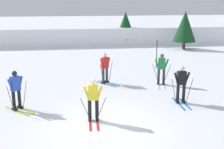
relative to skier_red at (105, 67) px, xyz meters
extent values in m
plane|color=white|center=(-0.58, -5.55, -0.92)|extent=(120.00, 120.00, 0.00)
cube|color=white|center=(-0.58, 15.23, -0.07)|extent=(80.00, 6.09, 1.69)
cube|color=#237AC6|center=(0.20, -0.02, -0.91)|extent=(1.10, 1.28, 0.02)
cube|color=#237AC6|center=(-0.02, -0.20, -0.91)|extent=(1.10, 1.28, 0.02)
cube|color=black|center=(0.10, 0.10, -0.85)|extent=(0.26, 0.28, 0.10)
cube|color=black|center=(-0.11, -0.08, -0.85)|extent=(0.26, 0.28, 0.10)
cylinder|color=#38333D|center=(0.10, 0.10, -0.37)|extent=(0.14, 0.14, 0.85)
cylinder|color=#38333D|center=(-0.11, -0.08, -0.37)|extent=(0.14, 0.14, 0.85)
cube|color=red|center=(-0.01, 0.01, 0.25)|extent=(0.45, 0.43, 0.60)
cylinder|color=red|center=(0.20, 0.15, 0.24)|extent=(0.25, 0.23, 0.55)
cylinder|color=red|center=(-0.19, -0.17, 0.24)|extent=(0.25, 0.23, 0.55)
sphere|color=silver|center=(-0.01, 0.01, 0.68)|extent=(0.22, 0.22, 0.22)
cylinder|color=#38383D|center=(0.32, 0.15, -0.32)|extent=(0.27, 0.23, 1.20)
cylinder|color=#38383D|center=(-0.20, -0.29, -0.32)|extent=(0.27, 0.23, 1.20)
cube|color=gold|center=(-3.93, -3.45, -0.91)|extent=(1.22, 1.17, 0.02)
cube|color=gold|center=(-4.13, -3.65, -0.91)|extent=(1.22, 1.17, 0.02)
cube|color=black|center=(-4.04, -3.35, -0.85)|extent=(0.27, 0.27, 0.10)
cube|color=black|center=(-4.24, -3.55, -0.85)|extent=(0.27, 0.27, 0.10)
cylinder|color=black|center=(-4.04, -3.35, -0.37)|extent=(0.14, 0.14, 0.85)
cylinder|color=black|center=(-4.24, -3.55, -0.37)|extent=(0.14, 0.14, 0.85)
cube|color=#284CB7|center=(-4.14, -3.45, 0.25)|extent=(0.44, 0.44, 0.60)
cylinder|color=#284CB7|center=(-3.95, -3.28, 0.24)|extent=(0.24, 0.25, 0.55)
cylinder|color=#284CB7|center=(-4.30, -3.64, 0.24)|extent=(0.24, 0.25, 0.55)
sphere|color=black|center=(-4.14, -3.45, 0.68)|extent=(0.22, 0.22, 0.22)
cylinder|color=#38383D|center=(-3.82, -3.26, -0.33)|extent=(0.22, 0.23, 1.18)
cylinder|color=#38383D|center=(-4.31, -3.77, -0.33)|extent=(0.22, 0.23, 1.18)
cube|color=silver|center=(3.11, -0.76, -0.91)|extent=(0.44, 1.58, 0.02)
cube|color=silver|center=(2.84, -0.70, -0.91)|extent=(0.44, 1.58, 0.02)
cube|color=black|center=(3.14, -0.62, -0.85)|extent=(0.17, 0.28, 0.10)
cube|color=black|center=(2.87, -0.56, -0.85)|extent=(0.17, 0.28, 0.10)
cylinder|color=#38333D|center=(3.14, -0.62, -0.37)|extent=(0.14, 0.14, 0.85)
cylinder|color=#38333D|center=(2.87, -0.56, -0.37)|extent=(0.14, 0.14, 0.85)
cube|color=#23843D|center=(3.01, -0.59, 0.25)|extent=(0.42, 0.32, 0.60)
cylinder|color=#23843D|center=(3.25, -0.66, 0.24)|extent=(0.27, 0.14, 0.55)
cylinder|color=#23843D|center=(2.76, -0.55, 0.24)|extent=(0.27, 0.14, 0.55)
sphere|color=#4C4C56|center=(3.01, -0.59, 0.68)|extent=(0.22, 0.22, 0.22)
cylinder|color=#38383D|center=(3.27, -0.75, -0.33)|extent=(0.41, 0.11, 1.17)
cylinder|color=#38383D|center=(2.69, -0.62, -0.33)|extent=(0.41, 0.11, 1.17)
cube|color=red|center=(-0.85, -5.18, -0.91)|extent=(0.14, 1.60, 0.02)
cube|color=red|center=(-1.13, -5.17, -0.91)|extent=(0.14, 1.60, 0.02)
cube|color=black|center=(-0.84, -5.03, -0.85)|extent=(0.13, 0.26, 0.10)
cube|color=black|center=(-1.12, -5.02, -0.85)|extent=(0.13, 0.26, 0.10)
cylinder|color=black|center=(-0.84, -5.03, -0.37)|extent=(0.14, 0.14, 0.85)
cylinder|color=black|center=(-1.12, -5.02, -0.37)|extent=(0.14, 0.14, 0.85)
cube|color=yellow|center=(-0.98, -5.02, 0.25)|extent=(0.39, 0.25, 0.60)
cylinder|color=yellow|center=(-0.73, -5.05, 0.24)|extent=(0.26, 0.10, 0.55)
cylinder|color=yellow|center=(-1.23, -5.04, 0.24)|extent=(0.26, 0.10, 0.55)
sphere|color=silver|center=(-0.98, -5.02, 0.68)|extent=(0.22, 0.22, 0.22)
cylinder|color=#38383D|center=(-0.69, -5.13, -0.42)|extent=(0.42, 0.04, 0.99)
cylinder|color=#38383D|center=(-1.28, -5.11, -0.42)|extent=(0.42, 0.04, 0.99)
cube|color=#237AC6|center=(3.22, -3.65, -0.91)|extent=(0.12, 1.60, 0.02)
cube|color=#237AC6|center=(2.94, -3.65, -0.91)|extent=(0.12, 1.60, 0.02)
cube|color=black|center=(3.21, -3.50, -0.85)|extent=(0.12, 0.26, 0.10)
cube|color=black|center=(2.93, -3.50, -0.85)|extent=(0.12, 0.26, 0.10)
cylinder|color=black|center=(3.21, -3.50, -0.37)|extent=(0.14, 0.14, 0.85)
cylinder|color=black|center=(2.93, -3.50, -0.37)|extent=(0.14, 0.14, 0.85)
cube|color=black|center=(3.07, -3.50, 0.25)|extent=(0.38, 0.25, 0.60)
cylinder|color=black|center=(3.32, -3.51, 0.24)|extent=(0.26, 0.09, 0.55)
cylinder|color=black|center=(2.83, -3.52, 0.24)|extent=(0.26, 0.09, 0.55)
sphere|color=silver|center=(3.07, -3.50, 0.68)|extent=(0.22, 0.22, 0.22)
cylinder|color=#38383D|center=(3.44, -3.59, -0.34)|extent=(0.29, 0.03, 1.15)
cylinder|color=#38383D|center=(2.72, -3.60, -0.34)|extent=(0.29, 0.03, 1.15)
cube|color=#232328|center=(3.07, -3.29, 0.27)|extent=(0.28, 0.18, 0.40)
cylinder|color=black|center=(3.75, 3.10, 0.04)|extent=(0.05, 0.05, 1.91)
cylinder|color=#513823|center=(8.15, 9.95, -0.56)|extent=(0.27, 0.27, 0.71)
cone|color=#14421E|center=(8.15, 9.95, 1.13)|extent=(2.02, 2.02, 2.68)
cylinder|color=#513823|center=(3.36, 13.12, -0.62)|extent=(0.21, 0.21, 0.59)
cone|color=#14421E|center=(3.36, 13.12, 0.98)|extent=(1.92, 1.92, 2.61)
camera|label=1|loc=(-1.63, -15.95, 3.85)|focal=48.38mm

